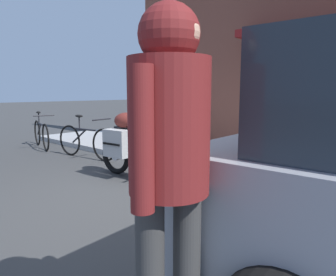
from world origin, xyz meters
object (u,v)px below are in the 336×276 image
Objects in this scene: sandwich_board_sign at (170,128)px; second_bicycle_by_cafe at (41,133)px; touring_motorcycle at (142,144)px; pedestrian_walking at (169,151)px; parked_bicycle at (86,141)px.

second_bicycle_by_cafe is at bearing -144.61° from sandwich_board_sign.
touring_motorcycle is 3.47m from pedestrian_walking.
touring_motorcycle is 2.60× the size of sandwich_board_sign.
sandwich_board_sign is (0.74, 1.84, 0.17)m from parked_bicycle.
touring_motorcycle is at bearing -3.44° from second_bicycle_by_cafe.
parked_bicycle is 0.98× the size of pedestrian_walking.
touring_motorcycle is at bearing 139.69° from pedestrian_walking.
parked_bicycle is 5.43m from pedestrian_walking.
touring_motorcycle is at bearing -57.24° from sandwich_board_sign.
pedestrian_walking is 5.96m from sandwich_board_sign.
pedestrian_walking is 2.14× the size of sandwich_board_sign.
parked_bicycle is at bearing 171.55° from touring_motorcycle.
pedestrian_walking is (2.61, -2.22, 0.54)m from touring_motorcycle.
parked_bicycle is 1.99m from sandwich_board_sign.
pedestrian_walking reaches higher than sandwich_board_sign.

